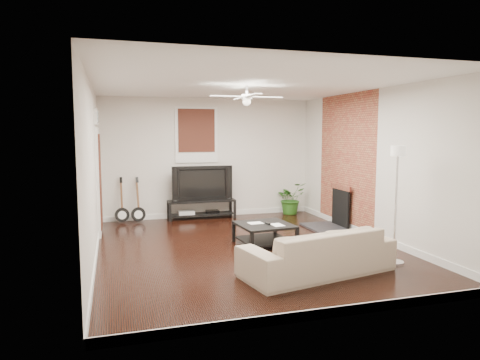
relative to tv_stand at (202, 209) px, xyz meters
name	(u,v)px	position (x,y,z in m)	size (l,w,h in m)	color
room	(247,168)	(0.23, -2.78, 1.18)	(5.01, 6.01, 2.81)	black
brick_accent	(346,161)	(2.72, -1.78, 1.18)	(0.02, 2.20, 2.80)	#984131
fireplace	(332,206)	(2.43, -1.78, 0.24)	(0.80, 1.10, 0.92)	black
window_back	(197,135)	(-0.07, 0.19, 1.73)	(1.00, 0.06, 1.30)	#3A160F
door_left	(99,171)	(-2.23, -0.88, 1.03)	(0.08, 1.00, 2.50)	white
tv_stand	(202,209)	(0.00, 0.00, 0.00)	(1.56, 0.42, 0.44)	black
tv	(201,183)	(0.00, 0.02, 0.62)	(1.40, 0.18, 0.81)	black
coffee_table	(264,234)	(0.60, -2.68, -0.03)	(0.91, 0.91, 0.38)	black
sofa	(317,251)	(0.79, -4.38, 0.11)	(2.22, 0.87, 0.65)	tan
floor_lamp	(396,205)	(2.14, -4.28, 0.69)	(0.30, 0.30, 1.82)	silver
potted_plant	(291,198)	(2.22, -0.06, 0.17)	(0.71, 0.61, 0.78)	#29601B
guitar_left	(122,200)	(-1.80, -0.03, 0.29)	(0.32, 0.22, 1.03)	black
guitar_right	(138,200)	(-1.45, -0.06, 0.29)	(0.32, 0.22, 1.03)	black
ceiling_fan	(247,97)	(0.23, -2.78, 2.38)	(1.24, 1.24, 0.32)	white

